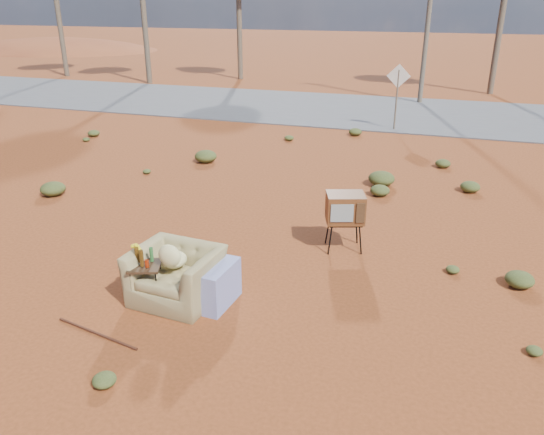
% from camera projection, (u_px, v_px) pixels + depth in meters
% --- Properties ---
extents(ground, '(140.00, 140.00, 0.00)m').
position_uv_depth(ground, '(207.00, 297.00, 7.99)').
color(ground, brown).
rests_on(ground, ground).
extents(highway, '(140.00, 7.00, 0.04)m').
position_uv_depth(highway, '(364.00, 110.00, 21.15)').
color(highway, '#565659').
rests_on(highway, ground).
extents(dirt_mound, '(26.00, 18.00, 2.00)m').
position_uv_depth(dirt_mound, '(56.00, 50.00, 46.45)').
color(dirt_mound, '#954A24').
rests_on(dirt_mound, ground).
extents(armchair, '(1.50, 0.93, 1.06)m').
position_uv_depth(armchair, '(183.00, 270.00, 7.73)').
color(armchair, '#907F4E').
rests_on(armchair, ground).
extents(tv_unit, '(0.77, 0.69, 1.04)m').
position_uv_depth(tv_unit, '(345.00, 209.00, 9.23)').
color(tv_unit, black).
rests_on(tv_unit, ground).
extents(side_table, '(0.57, 0.57, 0.91)m').
position_uv_depth(side_table, '(143.00, 263.00, 7.59)').
color(side_table, '#342213').
rests_on(side_table, ground).
extents(rusty_bar, '(1.40, 0.32, 0.04)m').
position_uv_depth(rusty_bar, '(97.00, 333.00, 7.08)').
color(rusty_bar, '#472313').
rests_on(rusty_bar, ground).
extents(road_sign, '(0.78, 0.06, 2.19)m').
position_uv_depth(road_sign, '(398.00, 85.00, 17.52)').
color(road_sign, brown).
rests_on(road_sign, ground).
extents(scrub_patch, '(17.49, 8.07, 0.33)m').
position_uv_depth(scrub_patch, '(255.00, 190.00, 12.04)').
color(scrub_patch, '#465123').
rests_on(scrub_patch, ground).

